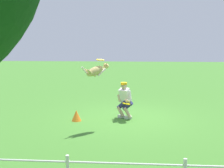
# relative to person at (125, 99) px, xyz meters

# --- Properties ---
(ground_plane) EXTENTS (60.00, 60.00, 0.00)m
(ground_plane) POSITION_rel_person_xyz_m (-0.18, -0.00, -0.70)
(ground_plane) COLOR #417C2C
(person) EXTENTS (0.64, 0.70, 1.29)m
(person) POSITION_rel_person_xyz_m (0.00, 0.00, 0.00)
(person) COLOR silver
(person) RESTS_ON ground_plane
(dog) EXTENTS (0.81, 0.75, 0.46)m
(dog) POSITION_rel_person_xyz_m (0.82, 1.31, 1.13)
(dog) COLOR tan
(frisbee_flying) EXTENTS (0.35, 0.35, 0.05)m
(frisbee_flying) POSITION_rel_person_xyz_m (0.72, 1.18, 1.45)
(frisbee_flying) COLOR yellow
(frisbee_held) EXTENTS (0.37, 0.37, 0.07)m
(frisbee_held) POSITION_rel_person_xyz_m (-0.07, 0.38, -0.09)
(frisbee_held) COLOR yellow
(frisbee_held) RESTS_ON person
(training_cone) EXTENTS (0.34, 0.34, 0.37)m
(training_cone) POSITION_rel_person_xyz_m (1.64, 0.47, -0.51)
(training_cone) COLOR orange
(training_cone) RESTS_ON ground_plane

